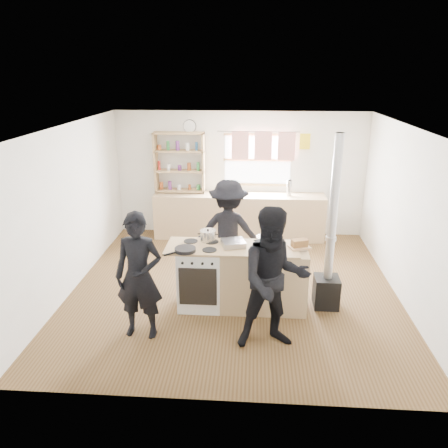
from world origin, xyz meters
The scene contains 14 objects.
ground centered at (0.00, 0.00, -0.01)m, with size 5.00×5.00×0.01m, color brown.
back_counter centered at (0.00, 2.22, 0.45)m, with size 3.40×0.55×0.90m, color tan.
shelving_unit centered at (-1.20, 2.34, 1.51)m, with size 1.00×0.28×1.20m.
thermos centered at (0.98, 2.22, 1.05)m, with size 0.10×0.10×0.31m, color silver.
cooking_island centered at (0.14, -0.55, 0.47)m, with size 1.97×0.64×0.93m.
skillet_greens centered at (-0.62, -0.76, 0.96)m, with size 0.41×0.41×0.05m.
roast_tray centered at (0.02, -0.51, 0.97)m, with size 0.38×0.36×0.08m.
stockpot_stove centered at (-0.35, -0.36, 1.01)m, with size 0.23×0.23×0.19m.
stockpot_counter centered at (0.46, -0.57, 1.02)m, with size 0.26×0.26×0.19m.
bread_board centered at (0.93, -0.52, 0.98)m, with size 0.33×0.28×0.12m.
flue_heater centered at (1.36, -0.46, 0.66)m, with size 0.35×0.35×2.50m.
person_near_left centered at (-1.12, -1.34, 0.83)m, with size 0.60×0.40×1.65m, color black.
person_near_right centered at (0.55, -1.46, 0.90)m, with size 0.87×0.68×1.79m, color black.
person_far centered at (-0.10, 0.31, 0.83)m, with size 1.08×0.62×1.67m, color black.
Camera 1 is at (0.28, -6.15, 3.26)m, focal length 35.00 mm.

